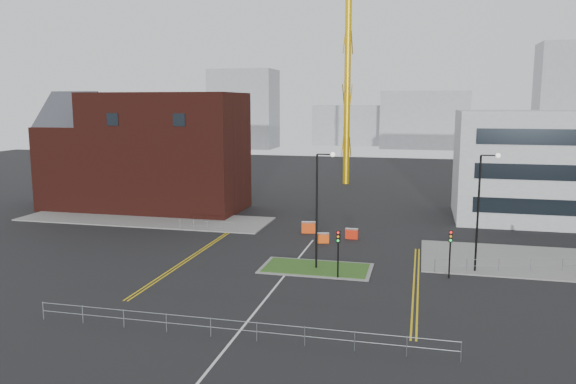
% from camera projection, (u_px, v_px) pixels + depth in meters
% --- Properties ---
extents(ground, '(200.00, 200.00, 0.00)m').
position_uv_depth(ground, '(263.00, 302.00, 36.65)').
color(ground, black).
rests_on(ground, ground).
extents(pavement_left, '(28.00, 8.00, 0.12)m').
position_uv_depth(pavement_left, '(145.00, 219.00, 62.37)').
color(pavement_left, slate).
rests_on(pavement_left, ground).
extents(pavement_right, '(24.00, 10.00, 0.12)m').
position_uv_depth(pavement_right, '(575.00, 264.00, 45.02)').
color(pavement_right, slate).
rests_on(pavement_right, ground).
extents(island_kerb, '(8.60, 4.60, 0.08)m').
position_uv_depth(island_kerb, '(316.00, 268.00, 43.86)').
color(island_kerb, slate).
rests_on(island_kerb, ground).
extents(grass_island, '(8.00, 4.00, 0.12)m').
position_uv_depth(grass_island, '(316.00, 268.00, 43.86)').
color(grass_island, '#244617').
rests_on(grass_island, ground).
extents(brick_building, '(24.20, 10.07, 14.24)m').
position_uv_depth(brick_building, '(144.00, 153.00, 67.74)').
color(brick_building, '#3F150F').
rests_on(brick_building, ground).
extents(streetlamp_island, '(1.46, 0.36, 9.18)m').
position_uv_depth(streetlamp_island, '(320.00, 201.00, 42.97)').
color(streetlamp_island, black).
rests_on(streetlamp_island, ground).
extents(streetlamp_right_near, '(1.46, 0.36, 9.18)m').
position_uv_depth(streetlamp_right_near, '(481.00, 203.00, 42.12)').
color(streetlamp_right_near, black).
rests_on(streetlamp_right_near, ground).
extents(traffic_light_island, '(0.28, 0.33, 3.65)m').
position_uv_depth(traffic_light_island, '(338.00, 245.00, 41.07)').
color(traffic_light_island, black).
rests_on(traffic_light_island, ground).
extents(traffic_light_right, '(0.28, 0.33, 3.65)m').
position_uv_depth(traffic_light_right, '(450.00, 244.00, 41.14)').
color(traffic_light_right, black).
rests_on(traffic_light_right, ground).
extents(railing_front, '(24.05, 0.05, 1.10)m').
position_uv_depth(railing_front, '(233.00, 325.00, 30.76)').
color(railing_front, gray).
rests_on(railing_front, ground).
extents(railing_left, '(6.05, 0.05, 1.10)m').
position_uv_depth(railing_left, '(207.00, 225.00, 56.35)').
color(railing_left, gray).
rests_on(railing_left, ground).
extents(railing_right, '(19.05, 5.05, 1.10)m').
position_uv_depth(railing_right, '(563.00, 262.00, 42.85)').
color(railing_right, gray).
rests_on(railing_right, ground).
extents(centre_line, '(0.15, 30.00, 0.01)m').
position_uv_depth(centre_line, '(271.00, 292.00, 38.57)').
color(centre_line, silver).
rests_on(centre_line, ground).
extents(yellow_left_a, '(0.12, 24.00, 0.01)m').
position_uv_depth(yellow_left_a, '(195.00, 253.00, 48.32)').
color(yellow_left_a, gold).
rests_on(yellow_left_a, ground).
extents(yellow_left_b, '(0.12, 24.00, 0.01)m').
position_uv_depth(yellow_left_b, '(198.00, 254.00, 48.25)').
color(yellow_left_b, gold).
rests_on(yellow_left_b, ground).
extents(yellow_right_a, '(0.12, 20.00, 0.01)m').
position_uv_depth(yellow_right_a, '(414.00, 284.00, 40.22)').
color(yellow_right_a, gold).
rests_on(yellow_right_a, ground).
extents(yellow_right_b, '(0.12, 20.00, 0.01)m').
position_uv_depth(yellow_right_b, '(418.00, 284.00, 40.15)').
color(yellow_right_b, gold).
rests_on(yellow_right_b, ground).
extents(skyline_a, '(18.00, 12.00, 22.00)m').
position_uv_depth(skyline_a, '(244.00, 109.00, 159.35)').
color(skyline_a, gray).
rests_on(skyline_a, ground).
extents(skyline_b, '(24.00, 12.00, 16.00)m').
position_uv_depth(skyline_b, '(424.00, 120.00, 157.92)').
color(skyline_b, gray).
rests_on(skyline_b, ground).
extents(skyline_c, '(14.00, 12.00, 28.00)m').
position_uv_depth(skyline_c, '(565.00, 98.00, 144.11)').
color(skyline_c, gray).
rests_on(skyline_c, ground).
extents(skyline_d, '(30.00, 12.00, 12.00)m').
position_uv_depth(skyline_d, '(364.00, 125.00, 171.98)').
color(skyline_d, gray).
rests_on(skyline_d, ground).
extents(barrier_left, '(1.43, 0.68, 1.15)m').
position_uv_depth(barrier_left, '(309.00, 227.00, 55.82)').
color(barrier_left, '#EF430D').
rests_on(barrier_left, ground).
extents(barrier_mid, '(1.20, 0.67, 0.96)m').
position_uv_depth(barrier_mid, '(323.00, 238.00, 51.86)').
color(barrier_mid, '#FF510E').
rests_on(barrier_mid, ground).
extents(barrier_right, '(1.21, 0.45, 1.00)m').
position_uv_depth(barrier_right, '(352.00, 233.00, 53.46)').
color(barrier_right, red).
rests_on(barrier_right, ground).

